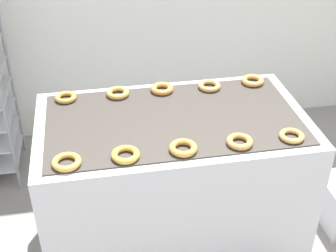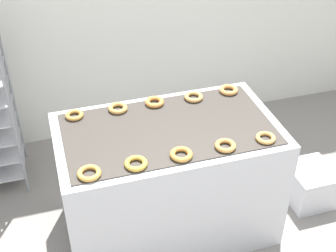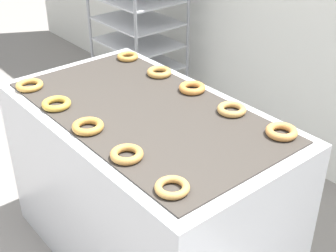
{
  "view_description": "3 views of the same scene",
  "coord_description": "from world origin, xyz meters",
  "px_view_note": "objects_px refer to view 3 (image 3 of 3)",
  "views": [
    {
      "loc": [
        -0.43,
        -1.48,
        2.33
      ],
      "look_at": [
        0.0,
        0.83,
        0.79
      ],
      "focal_mm": 50.0,
      "sensor_mm": 36.0,
      "label": 1
    },
    {
      "loc": [
        -0.74,
        -1.77,
        2.78
      ],
      "look_at": [
        0.0,
        0.68,
        0.96
      ],
      "focal_mm": 50.0,
      "sensor_mm": 36.0,
      "label": 2
    },
    {
      "loc": [
        1.62,
        -0.5,
        2.0
      ],
      "look_at": [
        0.0,
        0.83,
        0.79
      ],
      "focal_mm": 50.0,
      "sensor_mm": 36.0,
      "label": 3
    }
  ],
  "objects_px": {
    "donut_near_rightmost": "(172,187)",
    "donut_far_right": "(232,109)",
    "donut_near_left": "(56,104)",
    "donut_far_rightmost": "(282,132)",
    "donut_near_leftmost": "(29,85)",
    "donut_near_center": "(88,126)",
    "donut_far_leftmost": "(128,56)",
    "fryer_machine": "(146,187)",
    "donut_far_left": "(159,72)",
    "donut_far_center": "(192,88)",
    "donut_near_right": "(127,154)",
    "baking_rack_cart": "(138,32)"
  },
  "relations": [
    {
      "from": "donut_near_rightmost",
      "to": "donut_far_leftmost",
      "type": "distance_m",
      "value": 1.32
    },
    {
      "from": "donut_near_center",
      "to": "donut_far_leftmost",
      "type": "xyz_separation_m",
      "value": [
        -0.58,
        0.63,
        -0.0
      ]
    },
    {
      "from": "donut_near_left",
      "to": "donut_far_rightmost",
      "type": "distance_m",
      "value": 1.08
    },
    {
      "from": "fryer_machine",
      "to": "baking_rack_cart",
      "type": "distance_m",
      "value": 1.69
    },
    {
      "from": "baking_rack_cart",
      "to": "donut_far_center",
      "type": "height_order",
      "value": "baking_rack_cart"
    },
    {
      "from": "donut_near_left",
      "to": "donut_near_rightmost",
      "type": "relative_size",
      "value": 1.08
    },
    {
      "from": "donut_near_leftmost",
      "to": "donut_far_rightmost",
      "type": "bearing_deg",
      "value": 28.95
    },
    {
      "from": "donut_near_center",
      "to": "donut_far_center",
      "type": "distance_m",
      "value": 0.63
    },
    {
      "from": "donut_far_right",
      "to": "donut_near_leftmost",
      "type": "bearing_deg",
      "value": -144.37
    },
    {
      "from": "fryer_machine",
      "to": "donut_near_leftmost",
      "type": "distance_m",
      "value": 0.82
    },
    {
      "from": "baking_rack_cart",
      "to": "donut_far_rightmost",
      "type": "height_order",
      "value": "baking_rack_cart"
    },
    {
      "from": "donut_near_left",
      "to": "donut_far_center",
      "type": "bearing_deg",
      "value": 65.26
    },
    {
      "from": "fryer_machine",
      "to": "donut_far_rightmost",
      "type": "relative_size",
      "value": 10.76
    },
    {
      "from": "fryer_machine",
      "to": "donut_far_left",
      "type": "height_order",
      "value": "donut_far_left"
    },
    {
      "from": "donut_far_center",
      "to": "donut_near_leftmost",
      "type": "bearing_deg",
      "value": -132.07
    },
    {
      "from": "donut_far_center",
      "to": "donut_far_rightmost",
      "type": "xyz_separation_m",
      "value": [
        0.58,
        0.0,
        -0.0
      ]
    },
    {
      "from": "donut_far_leftmost",
      "to": "donut_far_rightmost",
      "type": "height_order",
      "value": "donut_far_rightmost"
    },
    {
      "from": "donut_near_left",
      "to": "donut_near_leftmost",
      "type": "bearing_deg",
      "value": -178.67
    },
    {
      "from": "donut_near_center",
      "to": "donut_far_leftmost",
      "type": "relative_size",
      "value": 1.12
    },
    {
      "from": "donut_near_leftmost",
      "to": "donut_far_leftmost",
      "type": "height_order",
      "value": "same"
    },
    {
      "from": "donut_near_right",
      "to": "donut_far_rightmost",
      "type": "distance_m",
      "value": 0.69
    },
    {
      "from": "fryer_machine",
      "to": "donut_far_leftmost",
      "type": "bearing_deg",
      "value": 151.44
    },
    {
      "from": "donut_far_center",
      "to": "donut_far_leftmost",
      "type": "bearing_deg",
      "value": -179.99
    },
    {
      "from": "donut_far_left",
      "to": "donut_far_right",
      "type": "height_order",
      "value": "donut_far_left"
    },
    {
      "from": "baking_rack_cart",
      "to": "donut_far_right",
      "type": "height_order",
      "value": "baking_rack_cart"
    },
    {
      "from": "donut_near_rightmost",
      "to": "donut_far_rightmost",
      "type": "distance_m",
      "value": 0.63
    },
    {
      "from": "donut_far_right",
      "to": "donut_far_rightmost",
      "type": "relative_size",
      "value": 0.99
    },
    {
      "from": "baking_rack_cart",
      "to": "donut_near_leftmost",
      "type": "xyz_separation_m",
      "value": [
        0.77,
        -1.28,
        0.18
      ]
    },
    {
      "from": "donut_near_rightmost",
      "to": "donut_far_right",
      "type": "distance_m",
      "value": 0.67
    },
    {
      "from": "donut_near_left",
      "to": "donut_far_rightmost",
      "type": "bearing_deg",
      "value": 35.99
    },
    {
      "from": "donut_far_right",
      "to": "donut_far_center",
      "type": "bearing_deg",
      "value": 177.39
    },
    {
      "from": "donut_near_right",
      "to": "donut_far_left",
      "type": "xyz_separation_m",
      "value": [
        -0.57,
        0.62,
        0.0
      ]
    },
    {
      "from": "donut_far_center",
      "to": "donut_far_right",
      "type": "distance_m",
      "value": 0.3
    },
    {
      "from": "donut_near_center",
      "to": "donut_far_rightmost",
      "type": "bearing_deg",
      "value": 47.28
    },
    {
      "from": "fryer_machine",
      "to": "donut_near_center",
      "type": "xyz_separation_m",
      "value": [
        -0.01,
        -0.31,
        0.49
      ]
    },
    {
      "from": "donut_near_left",
      "to": "donut_near_center",
      "type": "bearing_deg",
      "value": 0.58
    },
    {
      "from": "donut_far_rightmost",
      "to": "donut_near_rightmost",
      "type": "bearing_deg",
      "value": -90.25
    },
    {
      "from": "donut_near_leftmost",
      "to": "donut_near_rightmost",
      "type": "relative_size",
      "value": 1.09
    },
    {
      "from": "donut_near_center",
      "to": "donut_near_right",
      "type": "distance_m",
      "value": 0.3
    },
    {
      "from": "donut_far_rightmost",
      "to": "donut_far_left",
      "type": "bearing_deg",
      "value": -179.7
    },
    {
      "from": "donut_near_leftmost",
      "to": "donut_near_center",
      "type": "relative_size",
      "value": 1.0
    },
    {
      "from": "donut_far_leftmost",
      "to": "donut_far_center",
      "type": "bearing_deg",
      "value": 0.01
    },
    {
      "from": "donut_far_leftmost",
      "to": "donut_far_rightmost",
      "type": "bearing_deg",
      "value": 0.09
    },
    {
      "from": "donut_near_center",
      "to": "donut_far_left",
      "type": "distance_m",
      "value": 0.68
    },
    {
      "from": "donut_near_left",
      "to": "donut_near_right",
      "type": "relative_size",
      "value": 1.04
    },
    {
      "from": "donut_far_leftmost",
      "to": "baking_rack_cart",
      "type": "bearing_deg",
      "value": 140.39
    },
    {
      "from": "donut_near_left",
      "to": "donut_near_center",
      "type": "distance_m",
      "value": 0.29
    },
    {
      "from": "donut_near_right",
      "to": "donut_far_right",
      "type": "distance_m",
      "value": 0.61
    },
    {
      "from": "donut_near_leftmost",
      "to": "donut_far_leftmost",
      "type": "relative_size",
      "value": 1.11
    },
    {
      "from": "baking_rack_cart",
      "to": "donut_far_left",
      "type": "height_order",
      "value": "baking_rack_cart"
    }
  ]
}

